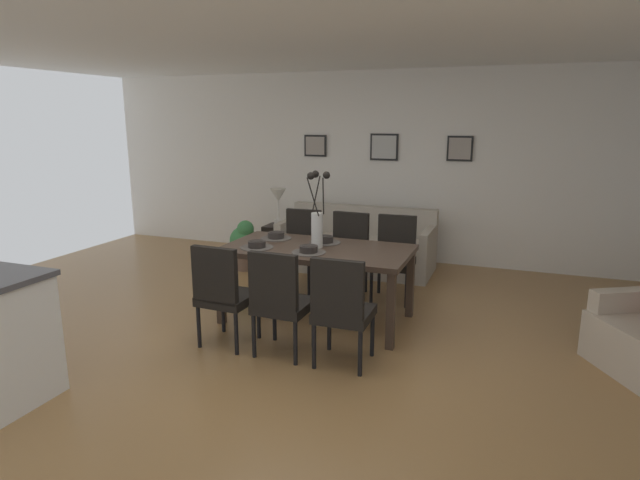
{
  "coord_description": "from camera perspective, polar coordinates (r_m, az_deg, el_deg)",
  "views": [
    {
      "loc": [
        1.68,
        -4.0,
        1.96
      ],
      "look_at": [
        -0.1,
        0.69,
        0.8
      ],
      "focal_mm": 29.65,
      "sensor_mm": 36.0,
      "label": 1
    }
  ],
  "objects": [
    {
      "name": "framed_picture_center",
      "position": [
        7.41,
        6.93,
        9.93
      ],
      "size": [
        0.39,
        0.03,
        0.36
      ],
      "color": "black"
    },
    {
      "name": "placemat_near_right",
      "position": [
        5.51,
        -4.76,
        0.2
      ],
      "size": [
        0.32,
        0.32,
        0.01
      ],
      "primitive_type": "cylinder",
      "color": "#4C4742",
      "rests_on": "dining_table"
    },
    {
      "name": "placemat_far_right",
      "position": [
        5.3,
        0.51,
        -0.26
      ],
      "size": [
        0.32,
        0.32,
        0.01
      ],
      "primitive_type": "cylinder",
      "color": "#4C4742",
      "rests_on": "dining_table"
    },
    {
      "name": "centerpiece_vase",
      "position": [
        5.05,
        -0.31,
        2.31
      ],
      "size": [
        0.21,
        0.23,
        0.73
      ],
      "color": "silver",
      "rests_on": "dining_table"
    },
    {
      "name": "bowl_far_left",
      "position": [
        4.9,
        -1.23,
        -0.91
      ],
      "size": [
        0.17,
        0.17,
        0.07
      ],
      "color": "#2D2826",
      "rests_on": "dining_table"
    },
    {
      "name": "dining_chair_near_left",
      "position": [
        4.64,
        -10.43,
        -5.39
      ],
      "size": [
        0.46,
        0.46,
        0.92
      ],
      "color": "black",
      "rests_on": "ground"
    },
    {
      "name": "placemat_near_left",
      "position": [
        5.13,
        -6.82,
        -0.79
      ],
      "size": [
        0.32,
        0.32,
        0.01
      ],
      "primitive_type": "cylinder",
      "color": "#4C4742",
      "rests_on": "dining_table"
    },
    {
      "name": "framed_picture_right",
      "position": [
        7.24,
        14.86,
        9.52
      ],
      "size": [
        0.33,
        0.03,
        0.33
      ],
      "color": "black"
    },
    {
      "name": "back_wall_panel",
      "position": [
        7.48,
        7.81,
        7.83
      ],
      "size": [
        9.0,
        0.1,
        2.6
      ],
      "primitive_type": "cube",
      "color": "white",
      "rests_on": "ground"
    },
    {
      "name": "ground_plane",
      "position": [
        4.77,
        -1.83,
        -11.28
      ],
      "size": [
        9.0,
        9.0,
        0.0
      ],
      "primitive_type": "plane",
      "color": "olive"
    },
    {
      "name": "dining_chair_mid_left",
      "position": [
        4.2,
        2.33,
        -7.16
      ],
      "size": [
        0.45,
        0.45,
        0.92
      ],
      "color": "black",
      "rests_on": "ground"
    },
    {
      "name": "sofa",
      "position": [
        7.02,
        4.02,
        -0.88
      ],
      "size": [
        1.99,
        0.84,
        0.8
      ],
      "color": "#B2A899",
      "rests_on": "ground"
    },
    {
      "name": "ceiling_panel",
      "position": [
        4.76,
        -0.09,
        21.22
      ],
      "size": [
        9.0,
        7.2,
        0.08
      ],
      "primitive_type": "cube",
      "color": "white"
    },
    {
      "name": "dining_chair_far_left",
      "position": [
        4.4,
        -4.37,
        -6.27
      ],
      "size": [
        0.45,
        0.45,
        0.92
      ],
      "color": "black",
      "rests_on": "ground"
    },
    {
      "name": "dining_table",
      "position": [
        5.13,
        -0.32,
        -1.63
      ],
      "size": [
        1.8,
        0.95,
        0.74
      ],
      "color": "#3D2D23",
      "rests_on": "ground"
    },
    {
      "name": "framed_picture_left",
      "position": [
        7.72,
        -0.51,
        10.14
      ],
      "size": [
        0.33,
        0.03,
        0.3
      ],
      "color": "black"
    },
    {
      "name": "bowl_far_right",
      "position": [
        5.29,
        0.51,
        0.13
      ],
      "size": [
        0.17,
        0.17,
        0.07
      ],
      "color": "#2D2826",
      "rests_on": "dining_table"
    },
    {
      "name": "dining_chair_far_right",
      "position": [
        5.98,
        2.95,
        -1.03
      ],
      "size": [
        0.46,
        0.46,
        0.92
      ],
      "color": "black",
      "rests_on": "ground"
    },
    {
      "name": "dining_chair_near_right",
      "position": [
        6.16,
        -2.09,
        -0.61
      ],
      "size": [
        0.46,
        0.46,
        0.92
      ],
      "color": "black",
      "rests_on": "ground"
    },
    {
      "name": "table_lamp",
      "position": [
        7.23,
        -4.53,
        4.48
      ],
      "size": [
        0.22,
        0.22,
        0.51
      ],
      "color": "beige",
      "rests_on": "side_table"
    },
    {
      "name": "side_table",
      "position": [
        7.35,
        -4.45,
        -0.4
      ],
      "size": [
        0.36,
        0.36,
        0.52
      ],
      "primitive_type": "cube",
      "color": "black",
      "rests_on": "ground"
    },
    {
      "name": "dining_chair_mid_right",
      "position": [
        5.85,
        8.04,
        -1.46
      ],
      "size": [
        0.46,
        0.46,
        0.92
      ],
      "color": "black",
      "rests_on": "ground"
    },
    {
      "name": "potted_plant",
      "position": [
        7.0,
        -8.21,
        -0.24
      ],
      "size": [
        0.36,
        0.36,
        0.67
      ],
      "color": "brown",
      "rests_on": "ground"
    },
    {
      "name": "bowl_near_right",
      "position": [
        5.5,
        -4.77,
        0.58
      ],
      "size": [
        0.17,
        0.17,
        0.07
      ],
      "color": "#2D2826",
      "rests_on": "dining_table"
    },
    {
      "name": "bowl_near_left",
      "position": [
        5.13,
        -6.84,
        -0.39
      ],
      "size": [
        0.17,
        0.17,
        0.07
      ],
      "color": "#2D2826",
      "rests_on": "dining_table"
    },
    {
      "name": "placemat_far_left",
      "position": [
        4.91,
        -1.23,
        -1.33
      ],
      "size": [
        0.32,
        0.32,
        0.01
      ],
      "primitive_type": "cylinder",
      "color": "#4C4742",
      "rests_on": "dining_table"
    }
  ]
}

